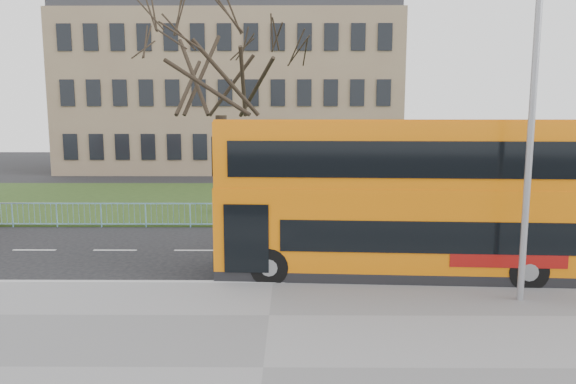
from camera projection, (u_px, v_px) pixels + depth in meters
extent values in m
plane|color=black|center=(275.00, 270.00, 16.46)|extent=(120.00, 120.00, 0.00)
cube|color=slate|center=(263.00, 370.00, 9.77)|extent=(80.00, 10.50, 0.12)
cube|color=#9A9A9C|center=(273.00, 283.00, 14.92)|extent=(80.00, 0.20, 0.14)
cube|color=#203513|center=(282.00, 200.00, 30.61)|extent=(80.00, 15.40, 0.08)
cube|color=#876E56|center=(235.00, 97.00, 50.16)|extent=(30.00, 15.00, 14.00)
cube|color=orange|center=(404.00, 230.00, 15.74)|extent=(11.43, 3.32, 2.10)
cube|color=orange|center=(405.00, 190.00, 15.56)|extent=(11.43, 3.32, 0.36)
cube|color=orange|center=(406.00, 153.00, 15.41)|extent=(11.37, 3.26, 1.88)
cube|color=black|center=(435.00, 238.00, 14.35)|extent=(8.71, 0.53, 0.91)
cube|color=black|center=(414.00, 160.00, 14.10)|extent=(10.38, 0.62, 1.02)
cylinder|color=black|center=(269.00, 266.00, 14.91)|extent=(1.13, 0.36, 1.12)
cylinder|color=black|center=(528.00, 271.00, 14.46)|extent=(1.13, 0.36, 1.12)
cylinder|color=gray|center=(530.00, 139.00, 12.84)|extent=(0.17, 0.17, 8.38)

